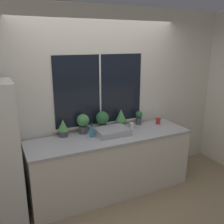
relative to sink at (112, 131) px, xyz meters
The scene contains 13 objects.
ground_plane 1.01m from the sink, 96.58° to the right, with size 14.00×14.00×0.00m, color #937F60.
wall_back 0.55m from the sink, 96.82° to the left, with size 8.00×0.09×2.70m.
wall_right 2.50m from the sink, 27.21° to the left, with size 0.06×7.00×2.70m.
counter 0.49m from the sink, 136.18° to the right, with size 2.39×0.69×0.89m.
sink is the anchor object (origin of this frame).
potted_plant_far_left 0.71m from the sink, 161.54° to the left, with size 0.15×0.15×0.25m.
potted_plant_left 0.44m from the sink, 148.66° to the left, with size 0.18×0.18×0.29m.
potted_plant_center 0.27m from the sink, 104.53° to the left, with size 0.20×0.20×0.29m.
potted_plant_right 0.37m from the sink, 40.33° to the left, with size 0.17×0.17×0.29m.
potted_plant_far_right 0.64m from the sink, 20.49° to the left, with size 0.11×0.11×0.22m.
soap_bottle 0.31m from the sink, behind, with size 0.06×0.06×0.21m.
mug_red 0.90m from the sink, ahead, with size 0.08×0.08×0.10m.
mug_white 0.39m from the sink, 13.26° to the left, with size 0.07×0.07×0.09m.
Camera 1 is at (-1.44, -2.71, 2.19)m, focal length 40.00 mm.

